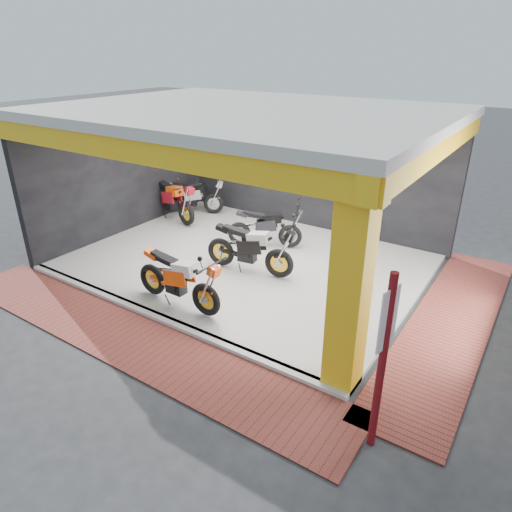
% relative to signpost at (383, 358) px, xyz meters
% --- Properties ---
extents(ground, '(80.00, 80.00, 0.00)m').
position_rel_signpost_xyz_m(ground, '(-4.58, 1.64, -1.42)').
color(ground, '#2D2D30').
rests_on(ground, ground).
extents(showroom_floor, '(8.00, 6.00, 0.10)m').
position_rel_signpost_xyz_m(showroom_floor, '(-4.58, 3.64, -1.37)').
color(showroom_floor, white).
rests_on(showroom_floor, ground).
extents(showroom_ceiling, '(8.40, 6.40, 0.20)m').
position_rel_signpost_xyz_m(showroom_ceiling, '(-4.58, 3.64, 2.18)').
color(showroom_ceiling, beige).
rests_on(showroom_ceiling, corner_column).
extents(back_wall, '(8.20, 0.20, 3.50)m').
position_rel_signpost_xyz_m(back_wall, '(-4.58, 6.74, 0.33)').
color(back_wall, black).
rests_on(back_wall, ground).
extents(left_wall, '(0.20, 6.20, 3.50)m').
position_rel_signpost_xyz_m(left_wall, '(-8.68, 3.64, 0.33)').
color(left_wall, black).
rests_on(left_wall, ground).
extents(corner_column, '(0.50, 0.50, 3.50)m').
position_rel_signpost_xyz_m(corner_column, '(-0.83, 0.89, 0.33)').
color(corner_column, yellow).
rests_on(corner_column, ground).
extents(header_beam_front, '(8.40, 0.30, 0.40)m').
position_rel_signpost_xyz_m(header_beam_front, '(-4.58, 0.64, 1.88)').
color(header_beam_front, yellow).
rests_on(header_beam_front, corner_column).
extents(header_beam_right, '(0.30, 6.40, 0.40)m').
position_rel_signpost_xyz_m(header_beam_right, '(-0.58, 3.64, 1.88)').
color(header_beam_right, yellow).
rests_on(header_beam_right, corner_column).
extents(floor_kerb, '(8.00, 0.20, 0.10)m').
position_rel_signpost_xyz_m(floor_kerb, '(-4.58, 0.62, -1.37)').
color(floor_kerb, white).
rests_on(floor_kerb, ground).
extents(paver_front, '(9.00, 1.40, 0.03)m').
position_rel_signpost_xyz_m(paver_front, '(-4.58, -0.16, -1.40)').
color(paver_front, brown).
rests_on(paver_front, ground).
extents(paver_right, '(1.40, 7.00, 0.03)m').
position_rel_signpost_xyz_m(paver_right, '(0.22, 3.64, -1.40)').
color(paver_right, brown).
rests_on(paver_right, ground).
extents(signpost, '(0.10, 0.36, 2.58)m').
position_rel_signpost_xyz_m(signpost, '(0.00, 0.00, 0.00)').
color(signpost, maroon).
rests_on(signpost, ground).
extents(moto_hero, '(2.27, 0.88, 1.38)m').
position_rel_signpost_xyz_m(moto_hero, '(-3.78, 1.14, -0.63)').
color(moto_hero, '#FF4B0A').
rests_on(moto_hero, showroom_floor).
extents(moto_row_a, '(2.39, 1.18, 1.40)m').
position_rel_signpost_xyz_m(moto_row_a, '(-3.43, 3.28, -0.62)').
color(moto_row_a, black).
rests_on(moto_row_a, showroom_floor).
extents(moto_row_b, '(2.17, 1.56, 1.25)m').
position_rel_signpost_xyz_m(moto_row_b, '(-4.08, 4.90, -0.69)').
color(moto_row_b, black).
rests_on(moto_row_b, showroom_floor).
extents(moto_row_c, '(2.55, 1.45, 1.47)m').
position_rel_signpost_xyz_m(moto_row_c, '(-7.38, 4.63, -0.58)').
color(moto_row_c, '#AC1220').
rests_on(moto_row_c, showroom_floor).
extents(moto_row_d, '(2.18, 1.66, 1.26)m').
position_rel_signpost_xyz_m(moto_row_d, '(-7.38, 5.88, -0.68)').
color(moto_row_d, '#A7A9AF').
rests_on(moto_row_d, showroom_floor).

